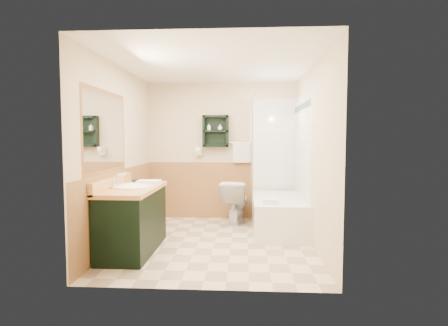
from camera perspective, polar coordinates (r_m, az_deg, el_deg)
floor at (r=4.90m, az=-1.52°, el=-12.85°), size 3.00×3.00×0.00m
back_wall at (r=6.21m, az=-0.36°, el=1.97°), size 2.60×0.04×2.40m
left_wall at (r=4.98m, az=-16.87°, el=1.30°), size 0.04×3.00×2.40m
right_wall at (r=4.77m, az=14.47°, el=1.23°), size 0.04×3.00×2.40m
ceiling at (r=4.79m, az=-1.58°, el=16.05°), size 2.60×3.00×0.04m
wainscot_left at (r=5.05m, az=-16.33°, el=-6.66°), size 2.98×2.98×1.00m
wainscot_back at (r=6.24m, az=-0.38°, el=-4.48°), size 2.58×2.58×1.00m
mirror_frame at (r=4.45m, az=-18.78°, el=4.83°), size 1.30×1.30×1.00m
mirror_glass at (r=4.44m, az=-18.72°, el=4.83°), size 1.20×1.20×0.90m
tile_right at (r=5.50m, az=12.53°, el=0.06°), size 1.50×1.50×2.10m
tile_back at (r=6.19m, az=9.12°, el=0.53°), size 0.95×0.95×2.10m
tile_accent at (r=5.51m, az=12.56°, el=8.91°), size 1.50×1.50×0.10m
wall_shelf at (r=6.10m, az=-1.38°, el=5.23°), size 0.45×0.15×0.55m
hair_dryer at (r=6.16m, az=-4.14°, el=1.95°), size 0.10×0.24×0.18m
towel_bar at (r=6.12m, az=2.87°, el=3.34°), size 0.40×0.06×0.40m
curtain_rod at (r=5.45m, az=4.76°, el=10.10°), size 0.03×1.60×0.03m
shower_curtain at (r=5.60m, az=4.66°, el=1.23°), size 1.05×1.05×1.70m
vanity at (r=4.59m, az=-14.63°, el=-8.88°), size 0.59×1.28×0.81m
bathtub at (r=5.47m, az=8.86°, el=-8.29°), size 0.78×1.50×0.52m
toilet at (r=5.87m, az=1.86°, el=-6.42°), size 0.50×0.78×0.72m
counter_towel at (r=4.86m, az=-12.15°, el=-3.01°), size 0.30×0.24×0.04m
vanity_book at (r=5.02m, az=-14.79°, el=-1.68°), size 0.18×0.07×0.24m
tub_towel at (r=4.93m, az=7.57°, el=-6.16°), size 0.21×0.18×0.07m
soap_bottle_a at (r=6.10m, az=-2.48°, el=5.62°), size 0.08×0.13×0.06m
soap_bottle_b at (r=6.09m, az=-0.65°, el=5.75°), size 0.08×0.10×0.08m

